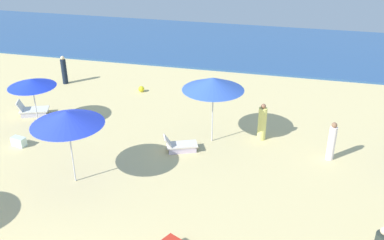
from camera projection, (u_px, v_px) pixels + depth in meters
name	position (u px, v px, depth m)	size (l,w,h in m)	color
ocean	(224.00, 44.00, 30.97)	(60.00, 11.28, 0.12)	#2C548A
umbrella_1	(213.00, 84.00, 17.12)	(2.47, 2.47, 2.80)	silver
lounge_chair_1_0	(179.00, 145.00, 17.37)	(1.44, 1.04, 0.69)	silver
umbrella_4	(32.00, 83.00, 18.59)	(2.03, 2.03, 2.23)	silver
lounge_chair_4_0	(32.00, 110.00, 20.36)	(1.50, 1.10, 0.74)	silver
umbrella_5	(67.00, 118.00, 14.49)	(2.46, 2.46, 2.73)	silver
beachgoer_1	(64.00, 71.00, 23.83)	(0.33, 0.33, 1.57)	#172132
beachgoer_2	(332.00, 142.00, 16.60)	(0.37, 0.37, 1.57)	white
beachgoer_3	(262.00, 123.00, 18.05)	(0.49, 0.49, 1.61)	#F6ED7A
cooler_box_0	(19.00, 142.00, 17.77)	(0.58, 0.31, 0.38)	white
beach_ball_2	(141.00, 89.00, 22.99)	(0.32, 0.32, 0.32)	yellow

